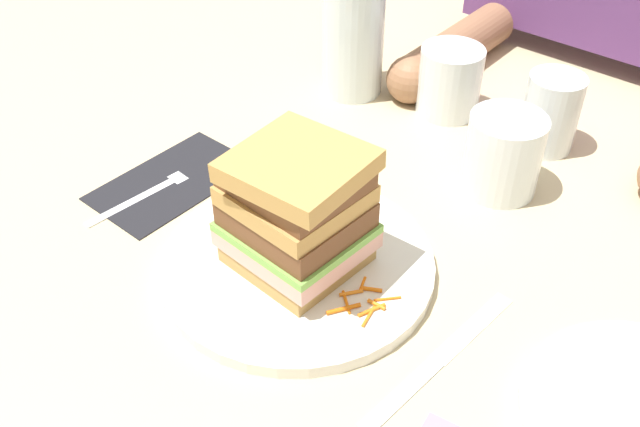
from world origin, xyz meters
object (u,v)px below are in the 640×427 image
at_px(napkin_dark, 172,181).
at_px(knife, 436,362).
at_px(main_plate, 300,266).
at_px(empty_tumbler_1, 551,113).
at_px(fork, 155,187).
at_px(empty_tumbler_0, 450,81).
at_px(water_bottle, 354,4).
at_px(juice_glass, 503,157).
at_px(sandwich, 299,212).

height_order(napkin_dark, knife, same).
relative_size(main_plate, empty_tumbler_1, 2.86).
xyz_separation_m(fork, empty_tumbler_0, (0.16, 0.35, 0.04)).
height_order(main_plate, water_bottle, water_bottle).
distance_m(juice_glass, empty_tumbler_1, 0.11).
bearing_deg(sandwich, knife, -3.66).
relative_size(juice_glass, water_bottle, 0.33).
bearing_deg(empty_tumbler_0, fork, -114.40).
distance_m(knife, juice_glass, 0.27).
bearing_deg(empty_tumbler_1, empty_tumbler_0, -177.27).
height_order(main_plate, empty_tumbler_1, empty_tumbler_1).
bearing_deg(empty_tumbler_1, juice_glass, -91.30).
relative_size(knife, juice_glass, 2.24).
distance_m(sandwich, juice_glass, 0.26).
distance_m(main_plate, fork, 0.21).
relative_size(main_plate, napkin_dark, 1.51).
relative_size(napkin_dark, fork, 1.06).
bearing_deg(main_plate, empty_tumbler_0, 98.13).
xyz_separation_m(water_bottle, empty_tumbler_0, (0.13, 0.04, -0.08)).
height_order(knife, juice_glass, juice_glass).
bearing_deg(main_plate, empty_tumbler_1, 76.58).
bearing_deg(juice_glass, main_plate, -108.58).
relative_size(napkin_dark, water_bottle, 0.65).
height_order(fork, empty_tumbler_1, empty_tumbler_1).
relative_size(napkin_dark, empty_tumbler_0, 2.03).
distance_m(knife, water_bottle, 0.48).
xyz_separation_m(main_plate, knife, (0.16, -0.01, -0.01)).
xyz_separation_m(water_bottle, empty_tumbler_1, (0.26, 0.04, -0.08)).
height_order(fork, empty_tumbler_0, empty_tumbler_0).
relative_size(knife, empty_tumbler_1, 2.16).
bearing_deg(napkin_dark, juice_glass, 38.07).
distance_m(main_plate, empty_tumbler_0, 0.35).
bearing_deg(knife, water_bottle, 136.63).
distance_m(main_plate, empty_tumbler_1, 0.36).
relative_size(sandwich, fork, 0.77).
height_order(knife, empty_tumbler_1, empty_tumbler_1).
distance_m(empty_tumbler_0, empty_tumbler_1, 0.13).
bearing_deg(napkin_dark, sandwich, -4.83).
distance_m(sandwich, fork, 0.22).
bearing_deg(empty_tumbler_0, juice_glass, -38.23).
height_order(napkin_dark, fork, fork).
bearing_deg(main_plate, fork, -178.52).
bearing_deg(sandwich, juice_glass, 71.60).
relative_size(empty_tumbler_0, empty_tumbler_1, 0.94).
relative_size(water_bottle, empty_tumbler_0, 3.13).
bearing_deg(water_bottle, sandwich, -60.28).
xyz_separation_m(napkin_dark, juice_glass, (0.29, 0.23, 0.04)).
relative_size(fork, juice_glass, 1.86).
relative_size(fork, empty_tumbler_0, 1.92).
xyz_separation_m(fork, empty_tumbler_1, (0.29, 0.36, 0.04)).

